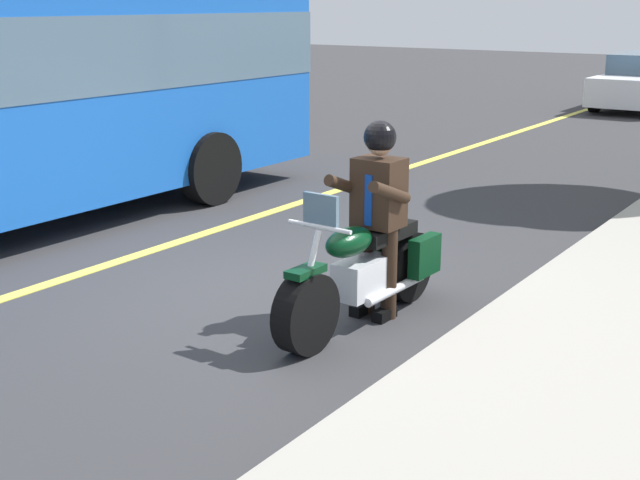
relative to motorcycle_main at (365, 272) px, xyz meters
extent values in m
plane|color=#333335|center=(-0.08, -1.12, -0.45)|extent=(80.00, 80.00, 0.00)
cube|color=#E5DB4C|center=(-0.08, -3.12, -0.45)|extent=(60.00, 0.16, 0.01)
cylinder|color=black|center=(0.85, -0.03, -0.12)|extent=(0.67, 0.22, 0.66)
cylinder|color=black|center=(-0.70, 0.02, -0.12)|extent=(0.67, 0.22, 0.66)
cube|color=silver|center=(0.05, 0.00, -0.03)|extent=(0.57, 0.30, 0.32)
ellipsoid|color=black|center=(0.25, -0.01, 0.33)|extent=(0.57, 0.30, 0.24)
cube|color=black|center=(-0.30, 0.01, 0.29)|extent=(0.71, 0.30, 0.12)
cube|color=black|center=(-0.65, 0.24, 0.03)|extent=(0.40, 0.13, 0.36)
cube|color=black|center=(-0.66, -0.20, 0.03)|extent=(0.40, 0.13, 0.36)
cylinder|color=silver|center=(0.83, -0.03, 0.15)|extent=(0.35, 0.06, 0.76)
cylinder|color=silver|center=(0.67, -0.02, 0.55)|extent=(0.06, 0.60, 0.04)
cube|color=black|center=(0.85, -0.03, 0.23)|extent=(0.36, 0.17, 0.06)
cylinder|color=silver|center=(-0.25, 0.17, -0.19)|extent=(0.90, 0.11, 0.08)
cube|color=slate|center=(0.65, -0.02, 0.67)|extent=(0.05, 0.32, 0.28)
cylinder|color=black|center=(-0.20, 0.12, -0.03)|extent=(0.14, 0.14, 0.84)
cube|color=black|center=(-0.14, 0.12, -0.40)|extent=(0.26, 0.12, 0.10)
cylinder|color=black|center=(-0.21, -0.12, -0.03)|extent=(0.14, 0.14, 0.84)
cube|color=black|center=(-0.15, -0.12, -0.40)|extent=(0.26, 0.12, 0.10)
cube|color=black|center=(-0.20, 0.00, 0.67)|extent=(0.33, 0.41, 0.60)
cube|color=navy|center=(-0.04, 0.00, 0.63)|extent=(0.03, 0.07, 0.44)
cylinder|color=black|center=(-0.02, 0.22, 0.73)|extent=(0.55, 0.12, 0.28)
cylinder|color=black|center=(-0.03, -0.22, 0.73)|extent=(0.55, 0.12, 0.28)
sphere|color=tan|center=(-0.20, 0.00, 1.10)|extent=(0.22, 0.22, 0.22)
sphere|color=black|center=(-0.20, 0.00, 1.15)|extent=(0.28, 0.28, 0.28)
cylinder|color=black|center=(-2.65, -4.10, 0.05)|extent=(1.00, 0.30, 1.00)
cylinder|color=black|center=(-2.65, -6.50, 0.05)|extent=(1.00, 0.30, 1.00)
cylinder|color=black|center=(-15.76, -2.83, -0.13)|extent=(0.64, 0.22, 0.64)
cylinder|color=black|center=(-18.66, -2.83, -0.13)|extent=(0.64, 0.22, 0.64)
cube|color=slate|center=(-8.56, -12.09, 1.55)|extent=(1.10, 0.06, 1.60)
camera|label=1|loc=(6.02, 3.63, 2.26)|focal=47.98mm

